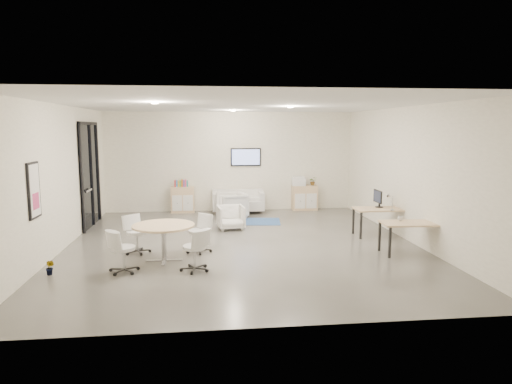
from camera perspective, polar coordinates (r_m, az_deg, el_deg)
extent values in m
cube|color=#504E48|center=(10.80, -1.74, -8.61)|extent=(8.00, 9.00, 0.80)
cube|color=white|center=(10.39, -1.83, 13.05)|extent=(8.00, 9.00, 0.80)
cube|color=silver|center=(15.27, -3.31, 3.91)|extent=(8.00, 0.80, 3.20)
cube|color=silver|center=(5.58, 2.39, -3.21)|extent=(8.00, 0.80, 3.20)
cube|color=silver|center=(10.96, -25.38, 1.54)|extent=(0.80, 9.00, 3.20)
cube|color=silver|center=(11.62, 20.40, 2.14)|extent=(0.80, 9.00, 3.20)
cube|color=black|center=(13.24, -20.07, 2.05)|extent=(0.02, 1.90, 2.85)
cube|color=black|center=(13.18, -20.28, 8.05)|extent=(0.06, 1.90, 0.08)
cube|color=black|center=(12.36, -20.96, 1.62)|extent=(0.06, 0.08, 2.85)
cube|color=black|center=(14.12, -19.14, 2.44)|extent=(0.06, 0.08, 2.85)
cube|color=black|center=(13.38, -19.84, 2.12)|extent=(0.06, 0.07, 2.85)
cube|color=#B2B2B7|center=(12.84, -20.19, 0.19)|extent=(0.04, 0.60, 0.05)
cube|color=black|center=(9.32, -26.03, 0.19)|extent=(0.04, 0.54, 1.04)
cube|color=white|center=(9.32, -25.90, 0.19)|extent=(0.01, 0.46, 0.96)
cube|color=#C93B71|center=(9.34, -25.81, -1.02)|extent=(0.01, 0.32, 0.30)
cube|color=black|center=(14.87, -1.29, 4.39)|extent=(0.98, 0.05, 0.58)
cube|color=#93ACFF|center=(14.84, -1.28, 4.38)|extent=(0.90, 0.01, 0.50)
cylinder|color=#FFEAC6|center=(9.37, -12.54, 10.84)|extent=(0.14, 0.14, 0.03)
cylinder|color=#FFEAC6|center=(11.02, 4.30, 10.55)|extent=(0.14, 0.14, 0.03)
cylinder|color=#FFEAC6|center=(13.35, -2.90, 10.11)|extent=(0.14, 0.14, 0.03)
cube|color=#D9B783|center=(14.79, -9.14, -0.94)|extent=(0.73, 0.37, 0.83)
cube|color=white|center=(14.62, -9.83, -1.39)|extent=(0.31, 0.02, 0.50)
cube|color=white|center=(14.61, -8.51, -1.37)|extent=(0.31, 0.02, 0.50)
cube|color=#D9B783|center=(15.13, 6.09, -0.70)|extent=(0.82, 0.38, 0.82)
cube|color=white|center=(14.91, 5.54, -1.14)|extent=(0.34, 0.02, 0.49)
cube|color=white|center=(14.99, 6.95, -1.11)|extent=(0.34, 0.02, 0.49)
cube|color=red|center=(14.73, -10.08, 1.06)|extent=(0.04, 0.14, 0.22)
cube|color=#337FCC|center=(14.73, -9.87, 1.06)|extent=(0.04, 0.14, 0.22)
cube|color=gold|center=(14.72, -9.65, 1.06)|extent=(0.04, 0.14, 0.22)
cube|color=#4CB24C|center=(14.72, -9.44, 1.07)|extent=(0.04, 0.14, 0.22)
cube|color=#CC6619|center=(14.72, -9.22, 1.07)|extent=(0.04, 0.14, 0.22)
cube|color=purple|center=(14.72, -9.01, 1.07)|extent=(0.04, 0.14, 0.22)
cube|color=#E54C7F|center=(14.71, -8.80, 1.08)|extent=(0.04, 0.14, 0.22)
cube|color=teal|center=(14.71, -8.58, 1.08)|extent=(0.04, 0.14, 0.22)
cube|color=white|center=(15.01, 5.36, 1.30)|extent=(0.48, 0.42, 0.26)
cube|color=white|center=(15.00, 5.36, 1.89)|extent=(0.36, 0.31, 0.05)
cube|color=silver|center=(14.60, -2.24, -1.59)|extent=(1.64, 0.84, 0.30)
cube|color=silver|center=(14.86, -2.34, -0.23)|extent=(1.63, 0.21, 0.30)
cube|color=silver|center=(14.54, -5.16, -1.05)|extent=(0.16, 0.82, 0.61)
cube|color=silver|center=(14.65, 0.65, -0.95)|extent=(0.16, 0.82, 0.61)
cube|color=#2B4B84|center=(13.21, -0.37, -3.70)|extent=(1.66, 1.20, 0.01)
imported|color=silver|center=(13.76, -3.01, -1.51)|extent=(0.91, 0.95, 0.83)
imported|color=silver|center=(12.20, -3.16, -3.04)|extent=(0.75, 0.72, 0.70)
cube|color=#D9B783|center=(11.83, 15.41, -2.07)|extent=(1.35, 0.70, 0.04)
cube|color=black|center=(11.41, 12.98, -4.12)|extent=(0.05, 0.05, 0.66)
cube|color=black|center=(11.88, 18.65, -3.87)|extent=(0.05, 0.05, 0.66)
cube|color=black|center=(11.94, 12.07, -3.56)|extent=(0.05, 0.05, 0.66)
cube|color=black|center=(12.39, 17.53, -3.34)|extent=(0.05, 0.05, 0.66)
cube|color=#D9B783|center=(10.34, 18.97, -3.71)|extent=(1.36, 0.75, 0.04)
cube|color=black|center=(9.92, 16.38, -6.11)|extent=(0.05, 0.05, 0.65)
cube|color=black|center=(10.44, 22.58, -5.70)|extent=(0.05, 0.05, 0.65)
cube|color=black|center=(10.42, 15.19, -5.39)|extent=(0.05, 0.05, 0.65)
cube|color=black|center=(10.92, 21.15, -5.04)|extent=(0.05, 0.05, 0.65)
cylinder|color=black|center=(11.96, 15.15, -1.81)|extent=(0.20, 0.20, 0.02)
cube|color=black|center=(11.94, 15.17, -1.24)|extent=(0.04, 0.03, 0.24)
cube|color=black|center=(11.90, 14.97, -0.53)|extent=(0.03, 0.50, 0.32)
cylinder|color=#D9B783|center=(9.38, -11.50, -4.14)|extent=(1.25, 1.25, 0.04)
cylinder|color=#B2B2B7|center=(9.47, -11.43, -6.39)|extent=(0.10, 0.10, 0.72)
cube|color=#B2B2B7|center=(9.56, -11.37, -8.38)|extent=(0.73, 0.06, 0.03)
cube|color=#B2B2B7|center=(9.56, -11.37, -8.38)|extent=(0.06, 0.73, 0.03)
imported|color=#3F7F3F|center=(15.12, 7.11, 1.24)|extent=(0.29, 0.32, 0.21)
imported|color=#3F7F3F|center=(9.32, -24.32, -9.06)|extent=(0.25, 0.32, 0.13)
imported|color=white|center=(10.41, 17.63, -3.11)|extent=(0.16, 0.15, 0.13)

